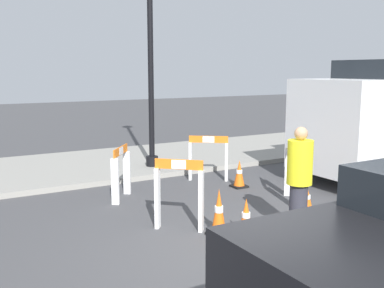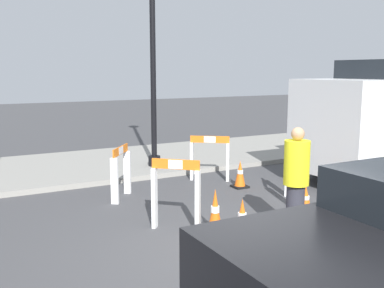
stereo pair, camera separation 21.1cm
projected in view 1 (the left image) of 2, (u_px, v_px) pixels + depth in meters
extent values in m
plane|color=#424244|center=(247.00, 260.00, 5.73)|extent=(60.00, 60.00, 0.00)
cube|color=gray|center=(93.00, 165.00, 11.18)|extent=(18.00, 3.75, 0.11)
cylinder|color=black|center=(152.00, 161.00, 10.81)|extent=(0.29, 0.29, 0.24)
cylinder|color=black|center=(150.00, 39.00, 10.35)|extent=(0.13, 0.13, 5.98)
cube|color=white|center=(157.00, 198.00, 6.84)|extent=(0.13, 0.14, 0.94)
cube|color=white|center=(201.00, 201.00, 6.69)|extent=(0.13, 0.14, 0.94)
cube|color=orange|center=(179.00, 164.00, 6.68)|extent=(0.56, 0.52, 0.15)
cube|color=white|center=(179.00, 164.00, 6.68)|extent=(0.18, 0.17, 0.14)
cube|color=white|center=(294.00, 181.00, 7.95)|extent=(0.14, 0.12, 0.93)
cube|color=white|center=(288.00, 172.00, 8.62)|extent=(0.14, 0.12, 0.93)
cube|color=orange|center=(292.00, 147.00, 8.19)|extent=(0.42, 0.63, 0.15)
cube|color=white|center=(292.00, 147.00, 8.19)|extent=(0.15, 0.20, 0.14)
cube|color=white|center=(226.00, 162.00, 9.78)|extent=(0.13, 0.14, 0.84)
cube|color=white|center=(190.00, 161.00, 9.87)|extent=(0.13, 0.14, 0.84)
cube|color=orange|center=(208.00, 139.00, 9.74)|extent=(0.70, 0.53, 0.15)
cube|color=white|center=(208.00, 139.00, 9.74)|extent=(0.22, 0.18, 0.14)
cube|color=white|center=(127.00, 173.00, 8.74)|extent=(0.14, 0.13, 0.85)
cube|color=white|center=(115.00, 182.00, 8.05)|extent=(0.14, 0.13, 0.85)
cube|color=orange|center=(121.00, 151.00, 8.31)|extent=(0.50, 0.61, 0.15)
cube|color=white|center=(121.00, 151.00, 8.31)|extent=(0.17, 0.20, 0.14)
cube|color=black|center=(246.00, 236.00, 6.52)|extent=(0.30, 0.30, 0.04)
cone|color=orange|center=(246.00, 217.00, 6.47)|extent=(0.22, 0.23, 0.54)
cylinder|color=white|center=(246.00, 215.00, 6.47)|extent=(0.13, 0.13, 0.08)
cube|color=black|center=(239.00, 186.00, 9.31)|extent=(0.30, 0.30, 0.04)
cone|color=orange|center=(239.00, 173.00, 9.26)|extent=(0.22, 0.22, 0.53)
cylinder|color=white|center=(239.00, 171.00, 9.26)|extent=(0.13, 0.13, 0.07)
cube|color=black|center=(219.00, 235.00, 6.57)|extent=(0.30, 0.30, 0.04)
cone|color=orange|center=(219.00, 211.00, 6.52)|extent=(0.22, 0.23, 0.67)
cylinder|color=white|center=(219.00, 209.00, 6.51)|extent=(0.13, 0.13, 0.09)
cube|color=black|center=(306.00, 212.00, 7.61)|extent=(0.30, 0.30, 0.04)
cone|color=orange|center=(307.00, 198.00, 7.57)|extent=(0.22, 0.23, 0.45)
cylinder|color=white|center=(307.00, 197.00, 7.57)|extent=(0.13, 0.13, 0.06)
cylinder|color=#33333D|center=(298.00, 210.00, 6.56)|extent=(0.29, 0.29, 0.77)
cylinder|color=yellow|center=(300.00, 162.00, 6.45)|extent=(0.41, 0.41, 0.64)
sphere|color=tan|center=(301.00, 134.00, 6.38)|extent=(0.21, 0.21, 0.19)
cylinder|color=black|center=(318.00, 162.00, 10.36)|extent=(0.60, 0.18, 0.60)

